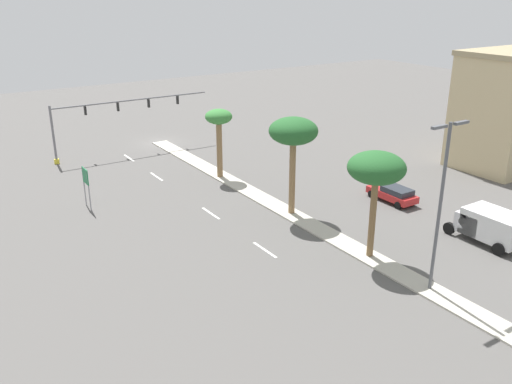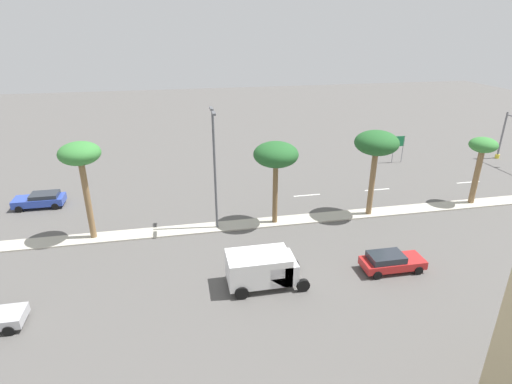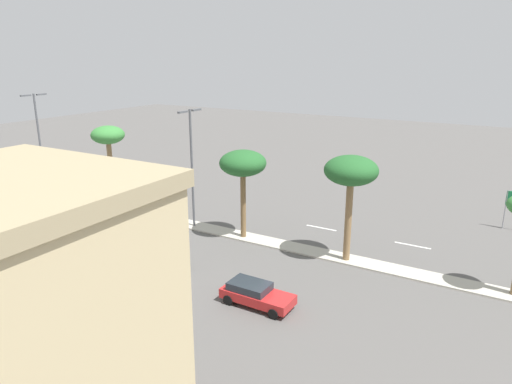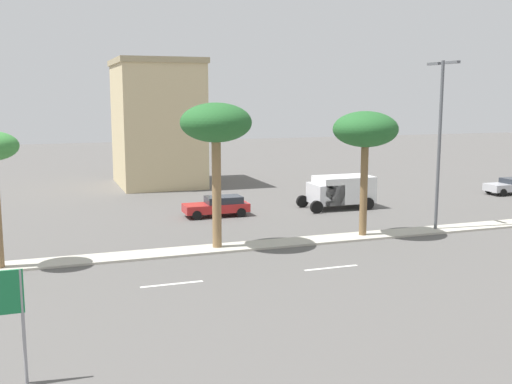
{
  "view_description": "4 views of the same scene",
  "coord_description": "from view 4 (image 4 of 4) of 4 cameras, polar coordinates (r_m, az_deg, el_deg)",
  "views": [
    {
      "loc": [
        24.27,
        58.07,
        17.03
      ],
      "look_at": [
        3.09,
        25.56,
        2.45
      ],
      "focal_mm": 38.16,
      "sensor_mm": 36.0,
      "label": 1
    },
    {
      "loc": [
        -31.34,
        42.64,
        16.47
      ],
      "look_at": [
        -1.72,
        36.73,
        3.79
      ],
      "focal_mm": 28.57,
      "sensor_mm": 36.0,
      "label": 2
    },
    {
      "loc": [
        -30.72,
        15.67,
        14.54
      ],
      "look_at": [
        0.76,
        34.02,
        3.83
      ],
      "focal_mm": 32.73,
      "sensor_mm": 36.0,
      "label": 3
    },
    {
      "loc": [
        31.12,
        17.0,
        8.27
      ],
      "look_at": [
        2.96,
        26.96,
        3.54
      ],
      "focal_mm": 43.04,
      "sensor_mm": 36.0,
      "label": 4
    }
  ],
  "objects": [
    {
      "name": "box_truck",
      "position": [
        45.49,
        7.69,
        0.13
      ],
      "size": [
        2.77,
        5.28,
        2.37
      ],
      "color": "silver",
      "rests_on": "ground"
    },
    {
      "name": "palm_tree_outboard",
      "position": [
        35.96,
        10.13,
        5.58
      ],
      "size": [
        3.76,
        3.76,
        7.25
      ],
      "color": "brown",
      "rests_on": "median_curb"
    },
    {
      "name": "sedan_red_outboard",
      "position": [
        42.34,
        -3.55,
        -1.27
      ],
      "size": [
        1.95,
        4.46,
        1.37
      ],
      "color": "red",
      "rests_on": "ground"
    },
    {
      "name": "palm_tree_far",
      "position": [
        32.52,
        -3.74,
        6.16
      ],
      "size": [
        3.8,
        3.8,
        7.77
      ],
      "color": "olive",
      "rests_on": "median_curb"
    },
    {
      "name": "lane_stripe_trailing",
      "position": [
        30.11,
        7.0,
        -7.01
      ],
      "size": [
        0.2,
        2.8,
        0.01
      ],
      "primitive_type": "cube",
      "color": "silver",
      "rests_on": "ground"
    },
    {
      "name": "ground_plane",
      "position": [
        37.41,
        11.71,
        -3.97
      ],
      "size": [
        160.0,
        160.0,
        0.0
      ],
      "primitive_type": "plane",
      "color": "#565451"
    },
    {
      "name": "lane_stripe_mid",
      "position": [
        27.65,
        -7.81,
        -8.49
      ],
      "size": [
        0.2,
        2.8,
        0.01
      ],
      "primitive_type": "cube",
      "color": "silver",
      "rests_on": "ground"
    },
    {
      "name": "street_lamp_front",
      "position": [
        38.75,
        16.72,
        5.34
      ],
      "size": [
        2.9,
        0.24,
        10.18
      ],
      "color": "#515459",
      "rests_on": "median_curb"
    },
    {
      "name": "commercial_building",
      "position": [
        57.56,
        -9.16,
        6.38
      ],
      "size": [
        9.63,
        7.59,
        11.48
      ],
      "color": "#C6B284",
      "rests_on": "ground"
    }
  ]
}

